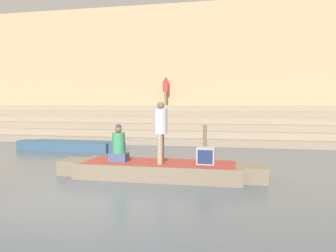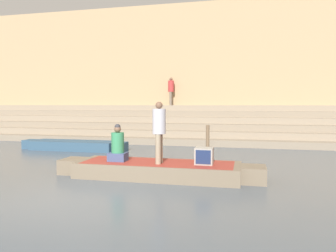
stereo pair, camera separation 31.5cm
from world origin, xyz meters
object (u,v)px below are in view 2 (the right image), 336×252
at_px(tv_set, 204,156).
at_px(person_rowing, 118,146).
at_px(mooring_post, 208,139).
at_px(rowboat_main, 158,169).
at_px(moored_boat_shore, 74,145).
at_px(person_standing, 159,128).
at_px(person_on_steps, 171,89).

bearing_deg(tv_set, person_rowing, -175.57).
height_order(person_rowing, mooring_post, person_rowing).
xyz_separation_m(rowboat_main, moored_boat_shore, (-4.92, 4.32, -0.01)).
relative_size(person_standing, mooring_post, 1.45).
distance_m(person_rowing, person_on_steps, 10.84).
relative_size(tv_set, person_on_steps, 0.28).
relative_size(person_standing, person_rowing, 1.59).
height_order(rowboat_main, person_on_steps, person_on_steps).
distance_m(person_rowing, mooring_post, 5.33).
distance_m(rowboat_main, mooring_post, 4.98).
height_order(rowboat_main, mooring_post, mooring_post).
distance_m(rowboat_main, moored_boat_shore, 6.55).
bearing_deg(mooring_post, person_rowing, -111.05).
bearing_deg(person_standing, rowboat_main, 131.27).
relative_size(tv_set, moored_boat_shore, 0.10).
bearing_deg(person_rowing, mooring_post, 56.34).
height_order(rowboat_main, tv_set, tv_set).
xyz_separation_m(rowboat_main, mooring_post, (0.79, 4.90, 0.34)).
distance_m(person_standing, moored_boat_shore, 6.81).
distance_m(rowboat_main, person_on_steps, 11.06).
bearing_deg(moored_boat_shore, person_rowing, -46.41).
bearing_deg(tv_set, rowboat_main, -177.25).
bearing_deg(person_standing, tv_set, 21.00).
bearing_deg(person_standing, moored_boat_shore, 151.96).
bearing_deg(rowboat_main, moored_boat_shore, 141.68).
relative_size(rowboat_main, mooring_post, 5.01).
bearing_deg(person_on_steps, tv_set, 101.03).
height_order(person_rowing, person_on_steps, person_on_steps).
xyz_separation_m(tv_set, moored_boat_shore, (-6.17, 4.33, -0.42)).
distance_m(person_standing, person_on_steps, 11.01).
bearing_deg(person_on_steps, mooring_post, 110.32).
height_order(person_rowing, tv_set, person_rowing).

